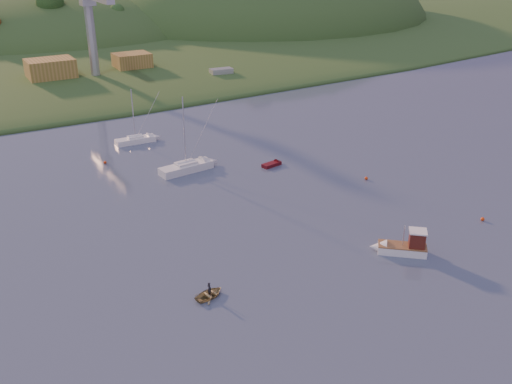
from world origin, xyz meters
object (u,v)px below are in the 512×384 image
sailboat_near (186,167)px  sailboat_far (135,139)px  red_tender (275,163)px  fishing_boat (399,246)px  canoe (210,294)px

sailboat_near → sailboat_far: size_ratio=1.23×
sailboat_far → red_tender: sailboat_far is taller
fishing_boat → red_tender: (2.83, 31.47, -0.65)m
fishing_boat → red_tender: fishing_boat is taller
red_tender → canoe: bearing=-142.7°
red_tender → sailboat_near: bearing=150.5°
sailboat_far → canoe: 51.32m
fishing_boat → sailboat_near: 37.96m
sailboat_far → red_tender: bearing=-52.2°
canoe → red_tender: 38.34m
sailboat_near → canoe: size_ratio=3.67×
fishing_boat → red_tender: 31.60m
fishing_boat → red_tender: bearing=-53.5°
sailboat_near → red_tender: 14.53m
fishing_boat → sailboat_far: size_ratio=0.64×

